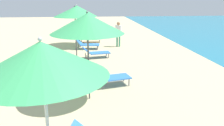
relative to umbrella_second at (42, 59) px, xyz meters
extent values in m
cone|color=#3FB266|center=(0.00, 0.00, 0.00)|extent=(1.87, 1.87, 0.49)
sphere|color=silver|center=(0.00, 0.00, 0.28)|extent=(0.06, 0.06, 0.06)
cylinder|color=#4C4C51|center=(0.62, 3.63, -1.26)|extent=(0.05, 0.05, 2.09)
cone|color=#3FB266|center=(0.62, 3.63, 0.08)|extent=(2.19, 2.19, 0.58)
sphere|color=#4C4C51|center=(0.62, 3.63, 0.40)|extent=(0.06, 0.06, 0.06)
cube|color=blue|center=(1.66, 4.71, -2.01)|extent=(1.04, 0.81, 0.04)
cube|color=blue|center=(1.08, 4.57, -1.84)|extent=(0.43, 0.67, 0.32)
cylinder|color=#59595E|center=(1.95, 5.05, -2.17)|extent=(0.04, 0.04, 0.28)
cylinder|color=#59595E|center=(2.07, 4.55, -2.17)|extent=(0.04, 0.04, 0.28)
cylinder|color=#59595E|center=(0.98, 4.81, -2.17)|extent=(0.04, 0.04, 0.28)
cylinder|color=#59595E|center=(1.10, 4.31, -2.17)|extent=(0.04, 0.04, 0.28)
cylinder|color=#4C4C51|center=(0.06, 7.68, -1.18)|extent=(0.05, 0.05, 2.26)
cone|color=#3FB266|center=(0.06, 7.68, 0.18)|extent=(1.95, 1.95, 0.44)
sphere|color=#4C4C51|center=(0.06, 7.68, 0.43)|extent=(0.06, 0.06, 0.06)
cube|color=blue|center=(1.23, 8.73, -2.03)|extent=(1.14, 0.74, 0.04)
cube|color=blue|center=(0.53, 8.61, -1.87)|extent=(0.47, 0.63, 0.32)
cylinder|color=#59595E|center=(1.62, 9.03, -2.18)|extent=(0.04, 0.04, 0.25)
cylinder|color=#59595E|center=(1.69, 8.56, -2.18)|extent=(0.04, 0.04, 0.25)
cylinder|color=#59595E|center=(0.45, 8.84, -2.18)|extent=(0.04, 0.04, 0.25)
cylinder|color=#59595E|center=(0.53, 8.37, -2.18)|extent=(0.04, 0.04, 0.25)
cylinder|color=silver|center=(-0.04, 12.00, -1.33)|extent=(0.05, 0.05, 1.95)
cone|color=#3FB266|center=(-0.04, 12.00, -0.02)|extent=(2.58, 2.58, 0.68)
sphere|color=silver|center=(-0.04, 12.00, 0.35)|extent=(0.06, 0.06, 0.06)
cube|color=white|center=(0.95, 13.10, -2.08)|extent=(1.15, 0.68, 0.04)
cube|color=white|center=(0.19, 13.10, -1.89)|extent=(0.39, 0.68, 0.37)
cylinder|color=#59595E|center=(1.43, 13.39, -2.20)|extent=(0.04, 0.04, 0.21)
cylinder|color=#59595E|center=(1.43, 12.81, -2.20)|extent=(0.04, 0.04, 0.21)
cylinder|color=#59595E|center=(0.13, 13.39, -2.20)|extent=(0.04, 0.04, 0.21)
cylinder|color=#59595E|center=(0.13, 12.81, -2.20)|extent=(0.04, 0.04, 0.21)
cube|color=blue|center=(0.75, 10.93, -2.03)|extent=(1.19, 0.79, 0.04)
cube|color=blue|center=(0.04, 11.01, -1.82)|extent=(0.40, 0.71, 0.40)
cylinder|color=#59595E|center=(1.24, 11.17, -2.18)|extent=(0.04, 0.04, 0.25)
cylinder|color=#59595E|center=(1.18, 10.60, -2.18)|extent=(0.04, 0.04, 0.25)
cylinder|color=#59595E|center=(-0.02, 11.30, -2.18)|extent=(0.04, 0.04, 0.25)
cylinder|color=#59595E|center=(-0.07, 10.73, -2.18)|extent=(0.04, 0.04, 0.25)
cylinder|color=#D8334C|center=(0.84, 15.68, -1.91)|extent=(0.11, 0.11, 0.79)
cylinder|color=#D8334C|center=(0.74, 15.54, -1.91)|extent=(0.11, 0.11, 0.79)
cube|color=#262628|center=(0.79, 15.61, -1.21)|extent=(0.39, 0.42, 0.60)
sphere|color=#9E704C|center=(0.79, 15.61, -0.81)|extent=(0.22, 0.22, 0.22)
cylinder|color=#3F9972|center=(2.52, 11.52, -1.91)|extent=(0.11, 0.11, 0.80)
cylinder|color=#3F9972|center=(2.67, 11.45, -1.91)|extent=(0.11, 0.11, 0.80)
cube|color=silver|center=(2.59, 11.48, -1.21)|extent=(0.42, 0.35, 0.60)
sphere|color=#9E704C|center=(2.59, 11.48, -0.80)|extent=(0.22, 0.22, 0.22)
camera|label=1|loc=(0.64, -3.06, 0.81)|focal=36.27mm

